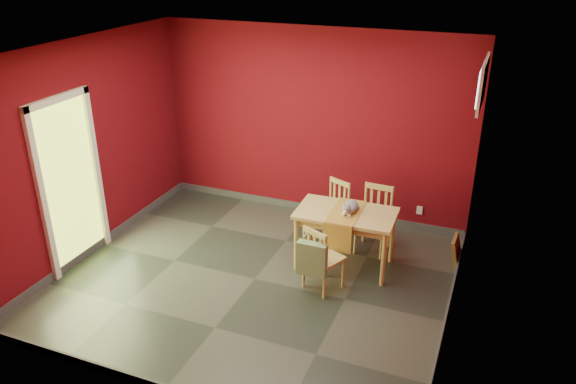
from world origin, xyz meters
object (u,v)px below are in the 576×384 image
at_px(tote_bag, 312,259).
at_px(dining_table, 346,219).
at_px(chair_near, 322,257).
at_px(chair_far_right, 374,218).
at_px(chair_far_left, 333,209).
at_px(picture_frame, 456,250).
at_px(cat, 350,205).

bearing_deg(tote_bag, dining_table, 78.92).
bearing_deg(chair_near, dining_table, 80.09).
xyz_separation_m(chair_near, tote_bag, (-0.05, -0.19, 0.08)).
bearing_deg(chair_far_right, tote_bag, -106.44).
bearing_deg(chair_far_right, chair_far_left, 168.71).
bearing_deg(chair_near, chair_far_right, 73.24).
distance_m(chair_far_left, picture_frame, 1.67).
distance_m(cat, picture_frame, 1.52).
xyz_separation_m(chair_near, picture_frame, (1.39, 1.17, -0.24)).
height_order(dining_table, chair_far_left, chair_far_left).
bearing_deg(cat, chair_far_right, 62.46).
distance_m(chair_near, tote_bag, 0.21).
bearing_deg(cat, picture_frame, 17.45).
height_order(tote_bag, cat, cat).
bearing_deg(tote_bag, cat, 76.52).
height_order(dining_table, tote_bag, tote_bag).
xyz_separation_m(chair_far_right, chair_near, (-0.34, -1.12, -0.03)).
xyz_separation_m(chair_near, cat, (0.14, 0.61, 0.42)).
bearing_deg(chair_far_left, cat, -57.74).
xyz_separation_m(dining_table, picture_frame, (1.29, 0.58, -0.47)).
height_order(tote_bag, picture_frame, tote_bag).
bearing_deg(dining_table, chair_far_right, 66.18).
xyz_separation_m(chair_far_right, cat, (-0.20, -0.51, 0.39)).
distance_m(chair_far_left, cat, 0.86).
bearing_deg(chair_near, picture_frame, 40.05).
height_order(dining_table, chair_far_right, chair_far_right).
distance_m(tote_bag, picture_frame, 2.01).
bearing_deg(chair_near, tote_bag, -104.61).
bearing_deg(dining_table, cat, 26.63).
bearing_deg(dining_table, chair_far_left, 118.91).
distance_m(chair_far_left, chair_far_right, 0.61).
bearing_deg(cat, chair_far_left, 115.63).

